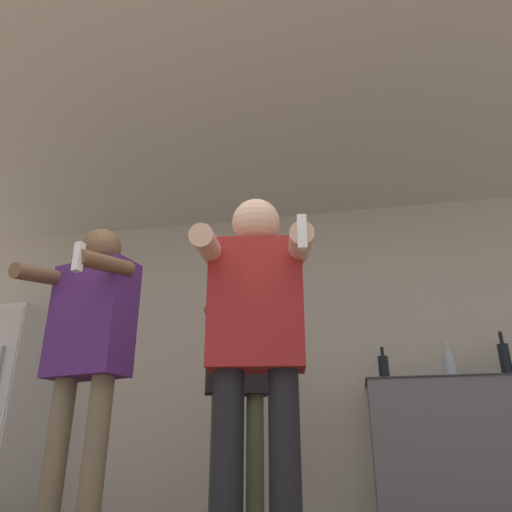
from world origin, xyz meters
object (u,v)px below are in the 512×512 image
bottle_green_wine (450,365)px  bottle_clear_vodka (384,368)px  person_man_side (89,338)px  person_spectator_back (239,366)px  bottle_red_label (505,360)px  person_woman_foreground (256,329)px

bottle_green_wine → bottle_clear_vodka: bearing=180.0°
person_man_side → person_spectator_back: person_spectator_back is taller
person_man_side → person_spectator_back: 1.10m
person_spectator_back → bottle_red_label: bearing=20.6°
bottle_clear_vodka → bottle_green_wine: (0.48, 0.00, 0.01)m
person_man_side → person_spectator_back: size_ratio=0.99×
bottle_red_label → bottle_green_wine: (-0.39, 0.00, -0.02)m
bottle_green_wine → person_woman_foreground: (-1.10, -1.89, -0.14)m
bottle_red_label → person_man_side: (-2.41, -1.63, -0.10)m
bottle_clear_vodka → person_spectator_back: 1.19m
person_spectator_back → bottle_clear_vodka: bearing=35.4°
person_woman_foreground → person_spectator_back: bearing=106.5°
bottle_clear_vodka → person_man_side: person_man_side is taller
bottle_clear_vodka → person_spectator_back: bearing=-144.6°
bottle_clear_vodka → bottle_green_wine: size_ratio=0.92×
person_woman_foreground → bottle_green_wine: bearing=59.8°
bottle_clear_vodka → person_woman_foreground: 1.99m
bottle_red_label → person_man_side: size_ratio=0.22×
bottle_red_label → person_woman_foreground: (-1.48, -1.89, -0.16)m
bottle_clear_vodka → person_woman_foreground: size_ratio=0.17×
bottle_clear_vodka → person_spectator_back: size_ratio=0.17×
bottle_clear_vodka → person_man_side: (-1.54, -1.63, -0.07)m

